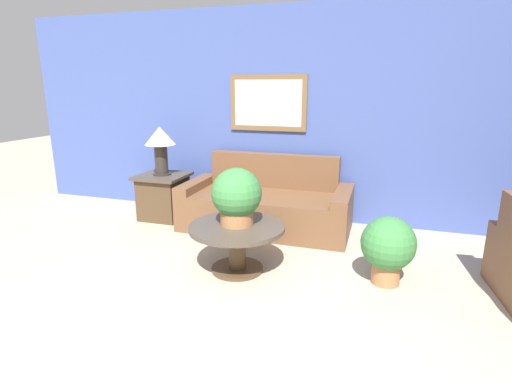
% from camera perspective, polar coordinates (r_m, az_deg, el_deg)
% --- Properties ---
extents(wall_back, '(7.86, 0.09, 2.60)m').
position_cam_1_polar(wall_back, '(5.01, 6.79, 10.71)').
color(wall_back, '#42569E').
rests_on(wall_back, ground_plane).
extents(couch_main, '(1.98, 0.90, 0.85)m').
position_cam_1_polar(couch_main, '(4.79, 1.52, -1.94)').
color(couch_main, brown).
rests_on(couch_main, ground_plane).
extents(coffee_table, '(0.87, 0.87, 0.44)m').
position_cam_1_polar(coffee_table, '(3.67, -2.74, -6.55)').
color(coffee_table, '#4C3823').
rests_on(coffee_table, ground_plane).
extents(side_table, '(0.60, 0.60, 0.57)m').
position_cam_1_polar(side_table, '(5.27, -13.07, -0.54)').
color(side_table, '#4C3823').
rests_on(side_table, ground_plane).
extents(table_lamp, '(0.38, 0.38, 0.61)m').
position_cam_1_polar(table_lamp, '(5.13, -13.53, 6.98)').
color(table_lamp, '#2D2823').
rests_on(table_lamp, side_table).
extents(potted_plant_on_table, '(0.46, 0.46, 0.52)m').
position_cam_1_polar(potted_plant_on_table, '(3.58, -2.78, -0.54)').
color(potted_plant_on_table, '#9E6B42').
rests_on(potted_plant_on_table, coffee_table).
extents(potted_plant_floor, '(0.46, 0.46, 0.60)m').
position_cam_1_polar(potted_plant_floor, '(3.61, 18.34, -7.38)').
color(potted_plant_floor, '#9E6B42').
rests_on(potted_plant_floor, ground_plane).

